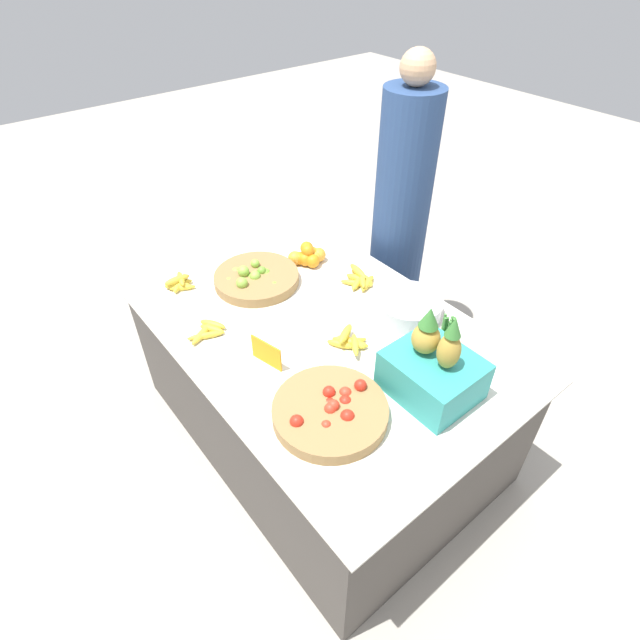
{
  "coord_description": "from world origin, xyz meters",
  "views": [
    {
      "loc": [
        1.25,
        -1.01,
        2.09
      ],
      "look_at": [
        0.0,
        0.0,
        0.74
      ],
      "focal_mm": 28.0,
      "sensor_mm": 36.0,
      "label": 1
    }
  ],
  "objects_px": {
    "metal_bowl": "(409,307)",
    "price_sign": "(266,353)",
    "lime_bowl": "(256,278)",
    "vendor_person": "(399,227)",
    "tomato_basket": "(331,411)",
    "produce_crate": "(433,369)"
  },
  "relations": [
    {
      "from": "produce_crate",
      "to": "vendor_person",
      "type": "distance_m",
      "value": 1.1
    },
    {
      "from": "price_sign",
      "to": "produce_crate",
      "type": "xyz_separation_m",
      "value": [
        0.49,
        0.39,
        0.05
      ]
    },
    {
      "from": "lime_bowl",
      "to": "vendor_person",
      "type": "bearing_deg",
      "value": 80.98
    },
    {
      "from": "metal_bowl",
      "to": "produce_crate",
      "type": "distance_m",
      "value": 0.45
    },
    {
      "from": "tomato_basket",
      "to": "vendor_person",
      "type": "relative_size",
      "value": 0.25
    },
    {
      "from": "lime_bowl",
      "to": "tomato_basket",
      "type": "bearing_deg",
      "value": -15.81
    },
    {
      "from": "tomato_basket",
      "to": "price_sign",
      "type": "bearing_deg",
      "value": -175.86
    },
    {
      "from": "price_sign",
      "to": "vendor_person",
      "type": "height_order",
      "value": "vendor_person"
    },
    {
      "from": "metal_bowl",
      "to": "price_sign",
      "type": "xyz_separation_m",
      "value": [
        -0.13,
        -0.66,
        0.02
      ]
    },
    {
      "from": "metal_bowl",
      "to": "produce_crate",
      "type": "height_order",
      "value": "produce_crate"
    },
    {
      "from": "tomato_basket",
      "to": "metal_bowl",
      "type": "xyz_separation_m",
      "value": [
        -0.23,
        0.63,
        0.01
      ]
    },
    {
      "from": "tomato_basket",
      "to": "produce_crate",
      "type": "distance_m",
      "value": 0.4
    },
    {
      "from": "tomato_basket",
      "to": "produce_crate",
      "type": "bearing_deg",
      "value": 69.7
    },
    {
      "from": "tomato_basket",
      "to": "produce_crate",
      "type": "relative_size",
      "value": 1.08
    },
    {
      "from": "produce_crate",
      "to": "tomato_basket",
      "type": "bearing_deg",
      "value": -110.3
    },
    {
      "from": "metal_bowl",
      "to": "vendor_person",
      "type": "xyz_separation_m",
      "value": [
        -0.49,
        0.44,
        0.03
      ]
    },
    {
      "from": "tomato_basket",
      "to": "vendor_person",
      "type": "bearing_deg",
      "value": 123.65
    },
    {
      "from": "lime_bowl",
      "to": "vendor_person",
      "type": "relative_size",
      "value": 0.25
    },
    {
      "from": "metal_bowl",
      "to": "vendor_person",
      "type": "height_order",
      "value": "vendor_person"
    },
    {
      "from": "produce_crate",
      "to": "metal_bowl",
      "type": "bearing_deg",
      "value": 143.55
    },
    {
      "from": "tomato_basket",
      "to": "price_sign",
      "type": "height_order",
      "value": "price_sign"
    },
    {
      "from": "tomato_basket",
      "to": "price_sign",
      "type": "xyz_separation_m",
      "value": [
        -0.36,
        -0.03,
        0.03
      ]
    }
  ]
}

